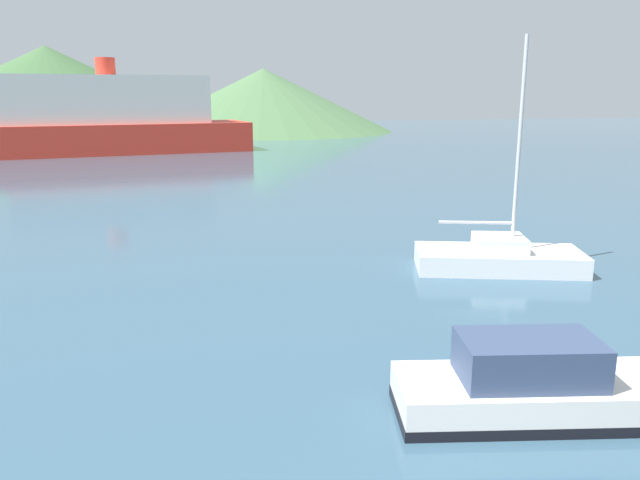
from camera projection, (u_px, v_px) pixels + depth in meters
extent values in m
cube|color=white|center=(548.00, 396.00, 11.08)|extent=(5.61, 2.77, 0.69)
cube|color=black|center=(547.00, 409.00, 11.14)|extent=(5.64, 2.78, 0.20)
cube|color=#334260|center=(529.00, 359.00, 10.90)|extent=(2.63, 1.83, 0.76)
cube|color=white|center=(498.00, 260.00, 20.19)|extent=(5.67, 3.72, 0.66)
cube|color=white|center=(500.00, 243.00, 20.06)|extent=(1.97, 1.95, 0.46)
cylinder|color=#BCBCC1|center=(519.00, 146.00, 19.31)|extent=(0.12, 0.12, 6.66)
cylinder|color=#BCBCC1|center=(476.00, 222.00, 19.96)|extent=(2.27, 0.83, 0.10)
cube|color=red|center=(111.00, 138.00, 59.23)|extent=(26.74, 11.01, 2.79)
cube|color=silver|center=(108.00, 100.00, 58.40)|extent=(18.88, 8.78, 4.39)
cylinder|color=red|center=(105.00, 66.00, 57.71)|extent=(1.81, 1.81, 1.60)
cone|color=#3D6038|center=(49.00, 91.00, 83.03)|extent=(48.14, 48.14, 11.65)
cone|color=#476B42|center=(264.00, 100.00, 91.97)|extent=(37.97, 37.97, 9.05)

